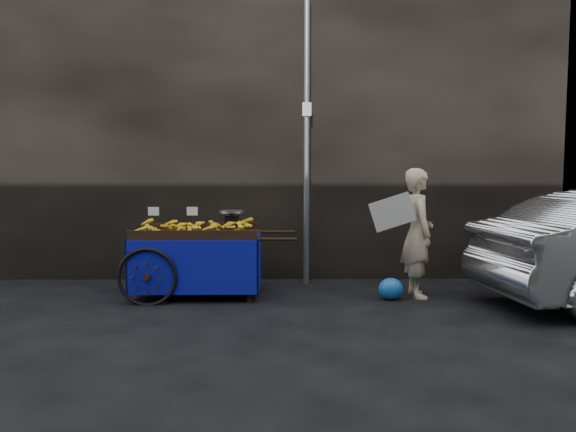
{
  "coord_description": "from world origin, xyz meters",
  "views": [
    {
      "loc": [
        -0.03,
        -6.42,
        1.62
      ],
      "look_at": [
        0.04,
        0.5,
        1.02
      ],
      "focal_mm": 35.0,
      "sensor_mm": 36.0,
      "label": 1
    }
  ],
  "objects": [
    {
      "name": "street_pole",
      "position": [
        0.3,
        1.3,
        2.01
      ],
      "size": [
        0.12,
        0.1,
        4.0
      ],
      "color": "slate",
      "rests_on": "ground"
    },
    {
      "name": "plastic_bag",
      "position": [
        1.29,
        0.32,
        0.14
      ],
      "size": [
        0.3,
        0.24,
        0.27
      ],
      "primitive_type": "ellipsoid",
      "color": "blue",
      "rests_on": "ground"
    },
    {
      "name": "vendor",
      "position": [
        1.65,
        0.49,
        0.81
      ],
      "size": [
        0.86,
        0.61,
        1.61
      ],
      "rotation": [
        0.0,
        0.0,
        1.64
      ],
      "color": "#C0AE8F",
      "rests_on": "ground"
    },
    {
      "name": "building_wall",
      "position": [
        0.39,
        2.6,
        2.5
      ],
      "size": [
        13.5,
        2.0,
        5.0
      ],
      "color": "black",
      "rests_on": "ground"
    },
    {
      "name": "ground",
      "position": [
        0.0,
        0.0,
        0.0
      ],
      "size": [
        80.0,
        80.0,
        0.0
      ],
      "primitive_type": "plane",
      "color": "black",
      "rests_on": "ground"
    },
    {
      "name": "banana_cart",
      "position": [
        -1.15,
        0.6,
        0.71
      ],
      "size": [
        2.13,
        1.08,
        1.15
      ],
      "rotation": [
        0.0,
        0.0,
        0.01
      ],
      "color": "black",
      "rests_on": "ground"
    }
  ]
}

